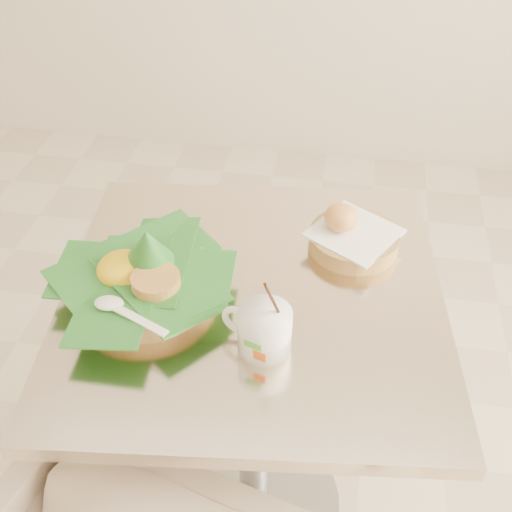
% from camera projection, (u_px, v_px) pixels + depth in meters
% --- Properties ---
extents(floor, '(3.60, 3.60, 0.00)m').
position_uv_depth(floor, '(183.00, 502.00, 1.67)').
color(floor, beige).
rests_on(floor, ground).
extents(cafe_table, '(0.78, 0.78, 0.75)m').
position_uv_depth(cafe_table, '(253.00, 370.00, 1.33)').
color(cafe_table, gray).
rests_on(cafe_table, floor).
extents(rice_basket, '(0.32, 0.32, 0.16)m').
position_uv_depth(rice_basket, '(143.00, 275.00, 1.15)').
color(rice_basket, '#AD8C4A').
rests_on(rice_basket, cafe_table).
extents(bread_basket, '(0.21, 0.21, 0.09)m').
position_uv_depth(bread_basket, '(352.00, 236.00, 1.27)').
color(bread_basket, '#AD8C4A').
rests_on(bread_basket, cafe_table).
extents(coffee_mug, '(0.12, 0.10, 0.16)m').
position_uv_depth(coffee_mug, '(263.00, 328.00, 1.05)').
color(coffee_mug, white).
rests_on(coffee_mug, cafe_table).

